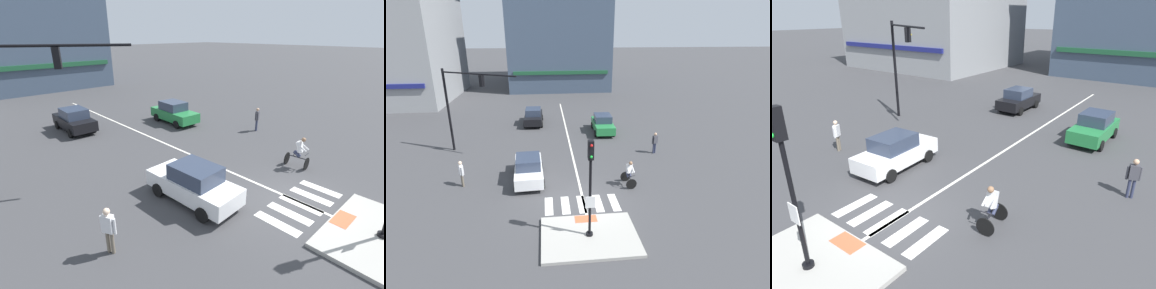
% 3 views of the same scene
% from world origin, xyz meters
% --- Properties ---
extents(ground_plane, '(300.00, 300.00, 0.00)m').
position_xyz_m(ground_plane, '(0.00, 0.00, 0.00)').
color(ground_plane, '#3D3D3F').
extents(traffic_island, '(4.45, 3.24, 0.15)m').
position_xyz_m(traffic_island, '(0.00, -3.19, 0.07)').
color(traffic_island, '#A3A099').
rests_on(traffic_island, ground).
extents(tactile_pad_front, '(1.10, 0.60, 0.01)m').
position_xyz_m(tactile_pad_front, '(0.00, -1.91, 0.15)').
color(tactile_pad_front, '#DB5B38').
rests_on(tactile_pad_front, traffic_island).
extents(crosswalk_stripe_a, '(0.44, 1.80, 0.01)m').
position_xyz_m(crosswalk_stripe_a, '(-1.82, -0.29, 0.00)').
color(crosswalk_stripe_a, silver).
rests_on(crosswalk_stripe_a, ground).
extents(crosswalk_stripe_b, '(0.44, 1.80, 0.01)m').
position_xyz_m(crosswalk_stripe_b, '(-0.91, -0.29, 0.00)').
color(crosswalk_stripe_b, silver).
rests_on(crosswalk_stripe_b, ground).
extents(crosswalk_stripe_c, '(0.44, 1.80, 0.01)m').
position_xyz_m(crosswalk_stripe_c, '(0.00, -0.29, 0.00)').
color(crosswalk_stripe_c, silver).
rests_on(crosswalk_stripe_c, ground).
extents(crosswalk_stripe_d, '(0.44, 1.80, 0.01)m').
position_xyz_m(crosswalk_stripe_d, '(0.91, -0.29, 0.00)').
color(crosswalk_stripe_d, silver).
rests_on(crosswalk_stripe_d, ground).
extents(crosswalk_stripe_e, '(0.44, 1.80, 0.01)m').
position_xyz_m(crosswalk_stripe_e, '(1.82, -0.29, 0.00)').
color(crosswalk_stripe_e, silver).
rests_on(crosswalk_stripe_e, ground).
extents(lane_centre_line, '(0.14, 28.00, 0.01)m').
position_xyz_m(lane_centre_line, '(0.12, 10.00, 0.00)').
color(lane_centre_line, silver).
rests_on(lane_centre_line, ground).
extents(traffic_light_mast, '(5.65, 3.09, 6.38)m').
position_xyz_m(traffic_light_mast, '(-8.01, 8.27, 4.29)').
color(traffic_light_mast, black).
rests_on(traffic_light_mast, ground).
extents(building_corner_left, '(15.76, 21.35, 16.98)m').
position_xyz_m(building_corner_left, '(0.70, 40.97, 8.51)').
color(building_corner_left, '#3D4C60').
rests_on(building_corner_left, ground).
extents(car_black_westbound_distant, '(1.88, 4.12, 1.64)m').
position_xyz_m(car_black_westbound_distant, '(-3.02, 15.35, 0.81)').
color(car_black_westbound_distant, black).
rests_on(car_black_westbound_distant, ground).
extents(car_green_eastbound_far, '(1.95, 4.15, 1.64)m').
position_xyz_m(car_green_eastbound_far, '(3.47, 12.04, 0.81)').
color(car_green_eastbound_far, '#237A3D').
rests_on(car_green_eastbound_far, ground).
extents(car_white_westbound_near, '(2.01, 4.18, 1.64)m').
position_xyz_m(car_white_westbound_near, '(-3.00, 2.97, 0.81)').
color(car_white_westbound_near, white).
rests_on(car_white_westbound_near, ground).
extents(cyclist, '(0.75, 1.14, 1.68)m').
position_xyz_m(cyclist, '(3.13, 1.53, 0.87)').
color(cyclist, black).
rests_on(cyclist, ground).
extents(pedestrian_at_curb_left, '(0.37, 0.49, 1.67)m').
position_xyz_m(pedestrian_at_curb_left, '(-7.02, 2.57, 0.98)').
color(pedestrian_at_curb_left, '#6B6051').
rests_on(pedestrian_at_curb_left, ground).
extents(pedestrian_waiting_far_side, '(0.52, 0.33, 1.67)m').
position_xyz_m(pedestrian_waiting_far_side, '(6.48, 6.46, 0.98)').
color(pedestrian_waiting_far_side, '#2D334C').
rests_on(pedestrian_waiting_far_side, ground).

